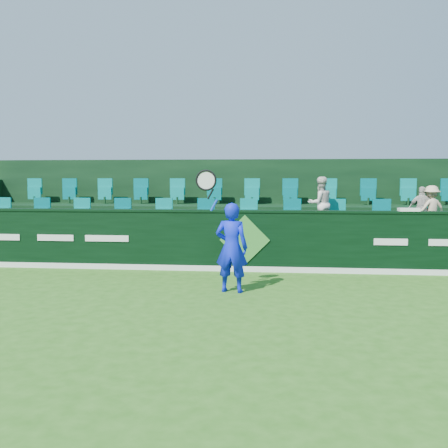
# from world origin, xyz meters

# --- Properties ---
(ground) EXTENTS (60.00, 60.00, 0.00)m
(ground) POSITION_xyz_m (0.00, 0.00, 0.00)
(ground) COLOR #296417
(ground) RESTS_ON ground
(sponsor_hoarding) EXTENTS (16.00, 0.25, 1.35)m
(sponsor_hoarding) POSITION_xyz_m (0.00, 4.00, 0.67)
(sponsor_hoarding) COLOR black
(sponsor_hoarding) RESTS_ON ground
(stand_tier_front) EXTENTS (16.00, 2.00, 0.80)m
(stand_tier_front) POSITION_xyz_m (0.00, 5.10, 0.40)
(stand_tier_front) COLOR black
(stand_tier_front) RESTS_ON ground
(stand_tier_back) EXTENTS (16.00, 1.80, 1.30)m
(stand_tier_back) POSITION_xyz_m (0.00, 7.00, 0.65)
(stand_tier_back) COLOR black
(stand_tier_back) RESTS_ON ground
(stand_rear) EXTENTS (16.00, 4.10, 2.60)m
(stand_rear) POSITION_xyz_m (0.00, 7.44, 1.22)
(stand_rear) COLOR black
(stand_rear) RESTS_ON ground
(seat_row_front) EXTENTS (13.50, 0.50, 0.60)m
(seat_row_front) POSITION_xyz_m (0.00, 5.50, 1.10)
(seat_row_front) COLOR #05837C
(seat_row_front) RESTS_ON stand_tier_front
(seat_row_back) EXTENTS (13.50, 0.50, 0.60)m
(seat_row_back) POSITION_xyz_m (0.00, 7.30, 1.60)
(seat_row_back) COLOR #05837C
(seat_row_back) RESTS_ON stand_tier_back
(tennis_player) EXTENTS (1.02, 0.47, 2.26)m
(tennis_player) POSITION_xyz_m (-0.13, 1.94, 0.83)
(tennis_player) COLOR #0D1EE2
(tennis_player) RESTS_ON ground
(spectator_left) EXTENTS (0.76, 0.68, 1.28)m
(spectator_left) POSITION_xyz_m (1.72, 5.12, 1.44)
(spectator_left) COLOR silver
(spectator_left) RESTS_ON stand_tier_front
(spectator_middle) EXTENTS (0.65, 0.35, 1.05)m
(spectator_middle) POSITION_xyz_m (4.07, 5.12, 1.33)
(spectator_middle) COLOR beige
(spectator_middle) RESTS_ON stand_tier_front
(spectator_right) EXTENTS (0.78, 0.60, 1.08)m
(spectator_right) POSITION_xyz_m (4.27, 5.12, 1.34)
(spectator_right) COLOR beige
(spectator_right) RESTS_ON stand_tier_front
(towel) EXTENTS (0.42, 0.27, 0.06)m
(towel) POSITION_xyz_m (3.48, 4.00, 1.38)
(towel) COLOR white
(towel) RESTS_ON sponsor_hoarding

